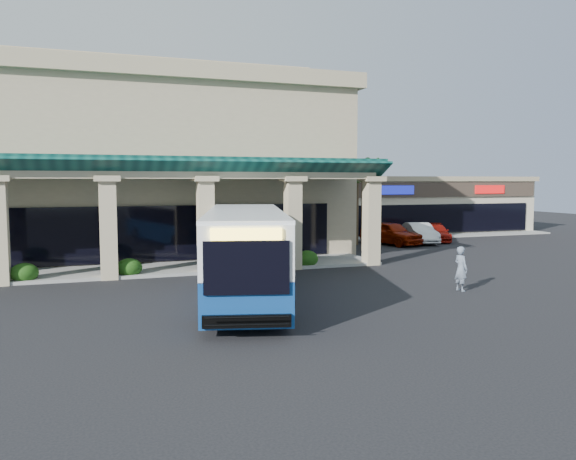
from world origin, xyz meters
name	(u,v)px	position (x,y,z in m)	size (l,w,h in m)	color
ground	(302,289)	(0.00, 0.00, 0.00)	(110.00, 110.00, 0.00)	black
main_building	(93,163)	(-8.00, 16.00, 5.67)	(30.80, 14.80, 11.35)	tan
arcade	(96,216)	(-8.00, 6.80, 2.85)	(30.00, 6.20, 5.70)	#093934
strip_mall	(391,203)	(18.00, 24.00, 2.45)	(22.50, 12.50, 4.90)	beige
palm_0	(364,200)	(8.50, 11.00, 3.30)	(2.40, 2.40, 6.60)	#255215
palm_1	(357,204)	(9.50, 14.00, 2.90)	(2.40, 2.40, 5.80)	#255215
broadleaf_tree	(305,208)	(7.50, 19.00, 2.41)	(2.60, 2.60, 4.81)	#193E0E
transit_bus	(246,255)	(-2.69, -1.00, 1.70)	(2.83, 12.17, 3.40)	navy
pedestrian	(461,269)	(6.04, -2.52, 0.92)	(0.67, 0.44, 1.85)	slate
car_silver	(391,233)	(11.86, 13.29, 0.83)	(1.97, 4.89, 1.67)	#7E1502
car_white	(419,233)	(14.27, 13.40, 0.74)	(1.57, 4.51, 1.48)	silver
car_red	(436,233)	(16.21, 14.20, 0.64)	(1.79, 4.41, 1.28)	maroon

